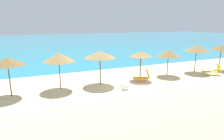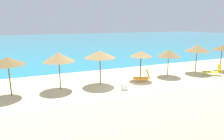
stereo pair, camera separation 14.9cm
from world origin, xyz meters
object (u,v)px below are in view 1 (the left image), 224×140
at_px(beach_umbrella_1, 7,61).
at_px(lounge_chair_0, 143,77).
at_px(beach_umbrella_7, 221,48).
at_px(beach_ball, 203,91).
at_px(beach_umbrella_4, 141,54).
at_px(cooler_box, 125,87).
at_px(lounge_chair_1, 213,71).
at_px(beach_umbrella_2, 59,57).
at_px(beach_umbrella_3, 100,54).
at_px(beach_umbrella_6, 197,48).
at_px(beach_umbrella_5, 168,53).

bearing_deg(beach_umbrella_1, lounge_chair_0, -4.42).
height_order(beach_umbrella_7, beach_ball, beach_umbrella_7).
bearing_deg(beach_umbrella_4, beach_umbrella_7, -0.63).
xyz_separation_m(lounge_chair_0, cooler_box, (-2.38, -1.18, -0.28)).
bearing_deg(beach_umbrella_7, lounge_chair_1, -151.28).
xyz_separation_m(beach_umbrella_1, beach_umbrella_2, (3.43, 0.15, 0.02)).
bearing_deg(beach_umbrella_3, beach_umbrella_4, -0.25).
relative_size(beach_umbrella_4, cooler_box, 6.13).
relative_size(beach_umbrella_3, beach_umbrella_6, 0.99).
bearing_deg(lounge_chair_0, beach_umbrella_5, -51.71).
distance_m(beach_umbrella_1, beach_umbrella_4, 10.52).
xyz_separation_m(beach_umbrella_1, beach_umbrella_7, (20.44, -0.05, -0.05)).
distance_m(beach_umbrella_2, lounge_chair_0, 7.22).
bearing_deg(beach_umbrella_7, beach_umbrella_5, 177.95).
height_order(beach_umbrella_3, beach_umbrella_4, beach_umbrella_3).
bearing_deg(beach_umbrella_3, beach_umbrella_7, -0.52).
relative_size(beach_umbrella_2, beach_umbrella_5, 1.11).
bearing_deg(beach_umbrella_5, beach_umbrella_6, -0.37).
distance_m(beach_umbrella_4, lounge_chair_1, 7.74).
distance_m(beach_umbrella_4, beach_umbrella_7, 9.92).
height_order(beach_umbrella_2, beach_umbrella_6, beach_umbrella_6).
relative_size(beach_umbrella_3, lounge_chair_0, 1.81).
height_order(beach_ball, cooler_box, cooler_box).
bearing_deg(lounge_chair_1, beach_umbrella_6, 49.75).
distance_m(lounge_chair_1, cooler_box, 9.97).
relative_size(beach_umbrella_1, beach_umbrella_7, 1.02).
bearing_deg(lounge_chair_0, beach_umbrella_7, -64.00).
bearing_deg(beach_ball, lounge_chair_1, 34.51).
distance_m(beach_umbrella_4, cooler_box, 3.93).
bearing_deg(beach_umbrella_3, beach_ball, -39.10).
relative_size(beach_umbrella_3, beach_umbrella_7, 1.04).
distance_m(beach_umbrella_1, beach_ball, 13.94).
bearing_deg(lounge_chair_1, beach_umbrella_2, 109.37).
relative_size(beach_umbrella_2, lounge_chair_0, 1.83).
relative_size(beach_umbrella_6, beach_umbrella_7, 1.05).
relative_size(beach_umbrella_6, cooler_box, 6.71).
relative_size(beach_umbrella_5, beach_ball, 9.47).
bearing_deg(cooler_box, beach_ball, -30.84).
distance_m(beach_umbrella_1, beach_umbrella_7, 20.44).
height_order(lounge_chair_0, lounge_chair_1, lounge_chair_0).
distance_m(beach_umbrella_3, beach_umbrella_7, 13.74).
bearing_deg(lounge_chair_1, beach_umbrella_5, 94.46).
relative_size(beach_umbrella_7, beach_ball, 10.00).
bearing_deg(cooler_box, beach_umbrella_3, 120.86).
bearing_deg(beach_umbrella_4, beach_ball, -65.02).
bearing_deg(lounge_chair_1, cooler_box, 118.76).
bearing_deg(lounge_chair_0, beach_umbrella_2, 103.90).
relative_size(beach_umbrella_5, lounge_chair_0, 1.65).
height_order(beach_umbrella_4, cooler_box, beach_umbrella_4).
bearing_deg(beach_umbrella_1, beach_umbrella_2, 2.57).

